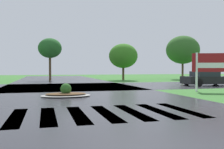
# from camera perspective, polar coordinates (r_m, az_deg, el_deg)

# --- Properties ---
(asphalt_roadway) EXTENTS (10.38, 80.00, 0.01)m
(asphalt_roadway) POSITION_cam_1_polar(r_m,az_deg,el_deg) (12.27, -5.99, -5.37)
(asphalt_roadway) COLOR #2B2B30
(asphalt_roadway) RESTS_ON ground
(asphalt_cross_road) EXTENTS (90.00, 9.34, 0.01)m
(asphalt_cross_road) POSITION_cam_1_polar(r_m,az_deg,el_deg) (20.52, -9.61, -2.71)
(asphalt_cross_road) COLOR #2B2B30
(asphalt_cross_road) RESTS_ON ground
(crosswalk_stripes) EXTENTS (5.85, 3.21, 0.01)m
(crosswalk_stripes) POSITION_cam_1_polar(r_m,az_deg,el_deg) (8.20, -1.39, -8.68)
(crosswalk_stripes) COLOR white
(crosswalk_stripes) RESTS_ON ground
(estate_billboard) EXTENTS (2.38, 1.13, 2.45)m
(estate_billboard) POSITION_cam_1_polar(r_m,az_deg,el_deg) (16.95, 21.89, 2.04)
(estate_billboard) COLOR white
(estate_billboard) RESTS_ON ground
(median_island) EXTENTS (2.52, 1.61, 0.68)m
(median_island) POSITION_cam_1_polar(r_m,az_deg,el_deg) (13.17, -10.35, -4.29)
(median_island) COLOR #9E9B93
(median_island) RESTS_ON ground
(car_silver_hatch) EXTENTS (4.30, 2.36, 1.21)m
(car_silver_hatch) POSITION_cam_1_polar(r_m,az_deg,el_deg) (23.02, 20.63, -0.91)
(car_silver_hatch) COLOR black
(car_silver_hatch) RESTS_ON ground
(background_treeline) EXTENTS (48.31, 5.28, 6.05)m
(background_treeline) POSITION_cam_1_polar(r_m,az_deg,el_deg) (31.21, -14.77, 5.30)
(background_treeline) COLOR #4C3823
(background_treeline) RESTS_ON ground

